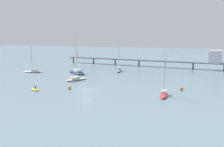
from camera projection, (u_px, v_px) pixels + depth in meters
ground_plane at (86, 91)px, 59.69m from camera, size 400.00×400.00×0.00m
pier at (180, 58)px, 98.43m from camera, size 66.08×10.04×7.19m
sailboat_gray at (119, 69)px, 90.50m from camera, size 3.17×7.00×9.62m
sailboat_cream at (76, 78)px, 72.93m from camera, size 5.08×7.31×8.61m
sailboat_white at (33, 71)px, 88.13m from camera, size 6.58×4.49×8.91m
sailboat_red at (164, 93)px, 54.31m from camera, size 2.04×6.71×9.55m
sailboat_navy at (77, 71)px, 85.51m from camera, size 9.45×8.26×13.62m
dinghy_yellow at (35, 89)px, 60.09m from camera, size 3.27×2.81×1.14m
mooring_buoy_near at (69, 88)px, 61.02m from camera, size 0.76×0.76×0.76m
mooring_buoy_outer at (181, 89)px, 59.72m from camera, size 0.81×0.81×0.81m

